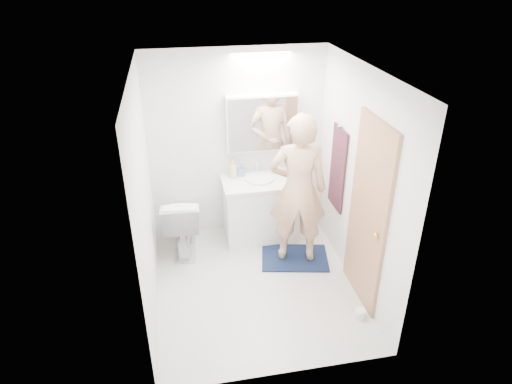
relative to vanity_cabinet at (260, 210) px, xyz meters
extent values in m
plane|color=silver|center=(-0.24, -0.96, -0.39)|extent=(2.50, 2.50, 0.00)
plane|color=white|center=(-0.24, -0.96, 2.01)|extent=(2.50, 2.50, 0.00)
plane|color=white|center=(-0.24, 0.29, 0.81)|extent=(2.50, 0.00, 2.50)
plane|color=white|center=(-0.24, -2.21, 0.81)|extent=(2.50, 0.00, 2.50)
plane|color=white|center=(-1.34, -0.96, 0.81)|extent=(0.00, 2.50, 2.50)
plane|color=white|center=(0.86, -0.96, 0.81)|extent=(0.00, 2.50, 2.50)
cube|color=white|center=(0.00, 0.00, 0.00)|extent=(0.90, 0.55, 0.78)
cube|color=white|center=(0.00, 0.00, 0.41)|extent=(0.95, 0.58, 0.04)
cylinder|color=white|center=(0.00, 0.03, 0.45)|extent=(0.36, 0.36, 0.03)
cylinder|color=silver|center=(0.00, 0.22, 0.51)|extent=(0.02, 0.02, 0.16)
cube|color=white|center=(0.06, 0.21, 1.11)|extent=(0.88, 0.14, 0.70)
cube|color=silver|center=(0.06, 0.13, 1.11)|extent=(0.84, 0.01, 0.66)
imported|color=white|center=(-1.00, -0.11, 0.01)|extent=(0.50, 0.81, 0.79)
cube|color=#142140|center=(0.32, -0.58, -0.38)|extent=(0.90, 0.70, 0.02)
imported|color=tan|center=(0.32, -0.58, 0.57)|extent=(0.74, 0.56, 1.82)
cube|color=#A88254|center=(0.84, -1.31, 0.61)|extent=(0.04, 0.80, 2.00)
sphere|color=gold|center=(0.80, -1.61, 0.56)|extent=(0.06, 0.06, 0.06)
cube|color=#121C39|center=(0.84, -0.41, 0.71)|extent=(0.02, 0.42, 1.00)
cylinder|color=silver|center=(0.82, -0.41, 1.23)|extent=(0.07, 0.02, 0.02)
imported|color=beige|center=(-0.32, 0.15, 0.55)|extent=(0.10, 0.10, 0.23)
imported|color=#5D8AC8|center=(-0.21, 0.18, 0.51)|extent=(0.09, 0.09, 0.16)
imported|color=#4158C4|center=(0.28, 0.16, 0.47)|extent=(0.12, 0.12, 0.09)
cylinder|color=white|center=(0.71, -1.69, -0.34)|extent=(0.11, 0.11, 0.10)
camera|label=1|loc=(-0.99, -4.90, 2.92)|focal=31.47mm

